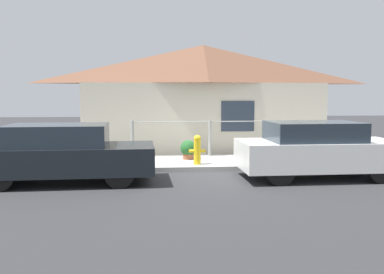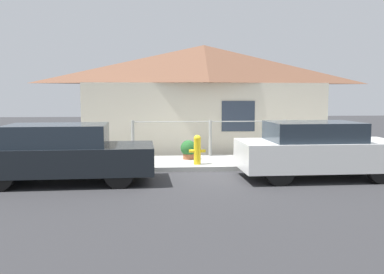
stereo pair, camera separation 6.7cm
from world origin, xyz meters
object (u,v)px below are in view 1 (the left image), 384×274
fire_hydrant (197,149)px  potted_plant_near_hydrant (188,149)px  car_left (63,153)px  car_right (317,150)px

fire_hydrant → potted_plant_near_hydrant: bearing=99.7°
fire_hydrant → car_left: bearing=-154.2°
potted_plant_near_hydrant → car_right: bearing=-41.0°
car_left → car_right: bearing=-1.7°
fire_hydrant → potted_plant_near_hydrant: size_ratio=1.43×
car_left → potted_plant_near_hydrant: bearing=37.8°
car_right → potted_plant_near_hydrant: 3.90m
car_left → fire_hydrant: size_ratio=5.06×
car_right → potted_plant_near_hydrant: (-2.94, 2.55, -0.27)m
car_left → car_right: car_right is taller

